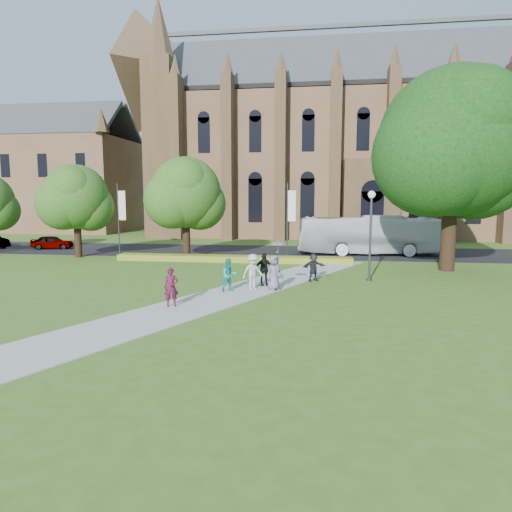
% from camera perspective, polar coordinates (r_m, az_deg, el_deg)
% --- Properties ---
extents(ground, '(160.00, 160.00, 0.00)m').
position_cam_1_polar(ground, '(21.68, -4.51, -5.64)').
color(ground, '#3D601C').
rests_on(ground, ground).
extents(road, '(160.00, 10.00, 0.02)m').
position_cam_1_polar(road, '(41.16, 1.62, 0.57)').
color(road, black).
rests_on(road, ground).
extents(footpath, '(15.58, 28.54, 0.04)m').
position_cam_1_polar(footpath, '(22.63, -3.95, -5.03)').
color(footpath, '#B2B2A8').
rests_on(footpath, ground).
extents(flower_hedge, '(18.00, 1.40, 0.45)m').
position_cam_1_polar(flower_hedge, '(34.76, -2.95, -0.34)').
color(flower_hedge, gold).
rests_on(flower_hedge, ground).
extents(cathedral, '(52.60, 18.25, 28.00)m').
position_cam_1_polar(cathedral, '(61.10, 13.59, 14.78)').
color(cathedral, brown).
rests_on(cathedral, ground).
extents(building_west, '(22.00, 14.00, 18.30)m').
position_cam_1_polar(building_west, '(73.72, -23.85, 10.10)').
color(building_west, brown).
rests_on(building_west, ground).
extents(streetlamp, '(0.44, 0.44, 5.24)m').
position_cam_1_polar(streetlamp, '(27.29, 14.15, 3.83)').
color(streetlamp, '#38383D').
rests_on(streetlamp, ground).
extents(large_tree, '(9.60, 9.60, 13.20)m').
position_cam_1_polar(large_tree, '(32.86, 23.44, 12.87)').
color(large_tree, '#332114').
rests_on(large_tree, ground).
extents(street_tree_0, '(5.20, 5.20, 7.50)m').
position_cam_1_polar(street_tree_0, '(39.81, -21.58, 6.85)').
color(street_tree_0, '#332114').
rests_on(street_tree_0, ground).
extents(street_tree_1, '(5.60, 5.60, 8.05)m').
position_cam_1_polar(street_tree_1, '(36.69, -8.80, 7.82)').
color(street_tree_1, '#332114').
rests_on(street_tree_1, ground).
extents(banner_pole_0, '(0.70, 0.10, 6.00)m').
position_cam_1_polar(banner_pole_0, '(35.92, 4.12, 4.97)').
color(banner_pole_0, '#38383D').
rests_on(banner_pole_0, ground).
extents(banner_pole_1, '(0.70, 0.10, 6.00)m').
position_cam_1_polar(banner_pole_1, '(39.48, -16.68, 4.89)').
color(banner_pole_1, '#38383D').
rests_on(banner_pole_1, ground).
extents(tour_coach, '(12.11, 3.57, 3.33)m').
position_cam_1_polar(tour_coach, '(39.93, 13.87, 2.56)').
color(tour_coach, silver).
rests_on(tour_coach, road).
extents(car_0, '(4.00, 2.42, 1.27)m').
position_cam_1_polar(car_0, '(47.34, -24.13, 1.60)').
color(car_0, gray).
rests_on(car_0, road).
extents(pedestrian_0, '(0.73, 0.58, 1.74)m').
position_cam_1_polar(pedestrian_0, '(20.60, -10.55, -3.85)').
color(pedestrian_0, '#4D112C').
rests_on(pedestrian_0, footpath).
extents(pedestrian_1, '(1.04, 0.97, 1.70)m').
position_cam_1_polar(pedestrian_1, '(23.52, -3.38, -2.39)').
color(pedestrian_1, teal).
rests_on(pedestrian_1, footpath).
extents(pedestrian_2, '(1.39, 1.26, 1.87)m').
position_cam_1_polar(pedestrian_2, '(23.99, -0.40, -1.98)').
color(pedestrian_2, '#BABABA').
rests_on(pedestrian_2, footpath).
extents(pedestrian_3, '(1.15, 0.80, 1.81)m').
position_cam_1_polar(pedestrian_3, '(25.05, 0.98, -1.65)').
color(pedestrian_3, black).
rests_on(pedestrian_3, footpath).
extents(pedestrian_4, '(1.06, 1.02, 1.82)m').
position_cam_1_polar(pedestrian_4, '(23.83, 2.30, -2.11)').
color(pedestrian_4, slate).
rests_on(pedestrian_4, footpath).
extents(pedestrian_5, '(1.54, 1.20, 1.63)m').
position_cam_1_polar(pedestrian_5, '(26.66, 7.20, -1.36)').
color(pedestrian_5, '#222429').
rests_on(pedestrian_5, footpath).
extents(parasol, '(0.96, 0.96, 0.64)m').
position_cam_1_polar(parasol, '(23.74, 2.77, 0.86)').
color(parasol, '#F1AABA').
rests_on(parasol, pedestrian_4).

